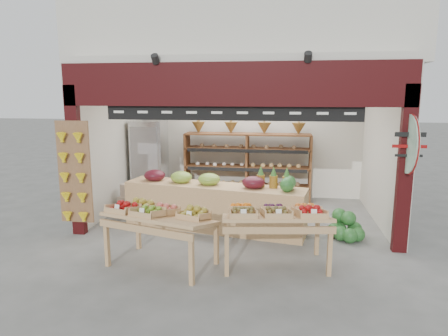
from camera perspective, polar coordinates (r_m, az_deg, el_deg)
ground at (r=7.95m, az=1.89°, el=-7.77°), size 60.00×60.00×0.00m
shop_structure at (r=9.26m, az=3.33°, el=19.37°), size 6.36×5.12×5.40m
banana_board at (r=7.42m, az=-20.66°, el=-0.88°), size 0.60×0.15×1.80m
gift_sign at (r=6.66m, az=24.94°, el=3.10°), size 0.04×0.93×0.92m
back_shelving at (r=9.46m, az=3.35°, el=2.11°), size 2.99×0.49×1.85m
refrigerator at (r=9.58m, az=-10.55°, el=1.04°), size 0.77×0.77×1.89m
cardboard_stack at (r=8.70m, az=-11.85°, el=-4.81°), size 1.01×0.73×0.63m
mid_counter at (r=7.46m, az=-1.53°, el=-5.30°), size 3.45×1.24×1.07m
display_table_left at (r=5.97m, az=-9.66°, el=-6.54°), size 1.71×1.25×0.99m
display_table_right at (r=5.88m, az=7.37°, el=-6.61°), size 1.66×1.08×0.99m
watermelon_pile at (r=7.37m, az=16.95°, el=-8.20°), size 0.63×0.65×0.49m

